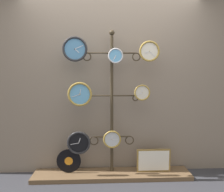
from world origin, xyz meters
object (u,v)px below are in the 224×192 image
Objects in this scene: clock_top_center at (116,56)px; clock_middle_left at (80,94)px; display_stand at (112,127)px; clock_bottom_left at (79,143)px; clock_top_right at (149,51)px; clock_bottom_center at (112,139)px; clock_middle_right at (142,93)px; clock_top_left at (75,49)px; picture_frame at (154,160)px; vinyl_record at (69,161)px.

clock_top_center is 0.62× the size of clock_middle_left.
clock_middle_left is at bearing -177.11° from clock_top_center.
clock_bottom_left is at bearing -166.24° from display_stand.
clock_bottom_left is (-0.94, -0.01, -1.23)m from clock_top_right.
clock_bottom_center is at bearing 4.50° from clock_bottom_left.
clock_top_right is 0.84× the size of clock_middle_left.
clock_middle_right is at bearing -1.80° from clock_top_center.
clock_bottom_center is at bearing 0.79° from clock_top_left.
picture_frame is (0.10, 0.05, -1.52)m from clock_top_right.
clock_middle_left is at bearing -167.56° from display_stand.
vinyl_record is (-0.65, 0.04, -1.45)m from clock_top_center.
clock_middle_left is at bearing -177.43° from clock_bottom_center.
clock_top_left is 1.54m from vinyl_record.
display_stand is 1.15m from clock_top_right.
clock_top_right is at bearing -1.06° from clock_top_left.
clock_middle_left is 1.31× the size of clock_bottom_center.
display_stand is 5.97× the size of vinyl_record.
vinyl_record is (-1.01, 0.05, -0.96)m from clock_middle_right.
clock_top_center is 1.56m from picture_frame.
clock_top_right is (0.45, -0.03, 0.06)m from clock_top_center.
display_stand is at bearing 12.44° from clock_middle_left.
clock_top_left reaches higher than clock_bottom_center.
clock_bottom_center is (0.43, 0.02, -0.63)m from clock_middle_left.
clock_middle_left is 0.68× the size of picture_frame.
clock_top_right is 1.08m from clock_middle_left.
clock_top_left is at bearing 167.46° from clock_middle_left.
clock_top_right is 0.80× the size of vinyl_record.
clock_top_left is 0.60m from clock_middle_left.
vinyl_record is at bearing 178.96° from picture_frame.
clock_top_right reaches higher than clock_middle_right.
clock_top_center is 0.59× the size of vinyl_record.
clock_top_left is at bearing -179.21° from clock_bottom_center.
vinyl_record is 1.20m from picture_frame.
picture_frame is (0.18, 0.03, -0.97)m from clock_middle_right.
clock_top_left is at bearing -23.23° from vinyl_record.
clock_top_left is at bearing -178.44° from picture_frame.
clock_middle_left reaches higher than picture_frame.
clock_top_left is 1.20× the size of clock_top_right.
clock_bottom_left is (-0.86, -0.03, -0.68)m from clock_middle_right.
clock_top_right is at bearing -3.79° from clock_top_center.
clock_middle_right is 0.45× the size of picture_frame.
clock_bottom_left is 1.28× the size of clock_bottom_center.
clock_middle_left is 1.39m from picture_frame.
clock_bottom_center is at bearing -93.28° from display_stand.
clock_bottom_center is 0.68m from vinyl_record.
clock_middle_right reaches higher than vinyl_record.
clock_bottom_left is at bearing -179.36° from clock_top_right.
clock_middle_left is 0.96m from vinyl_record.
display_stand is 0.98m from clock_top_center.
clock_middle_right is 0.98m from picture_frame.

